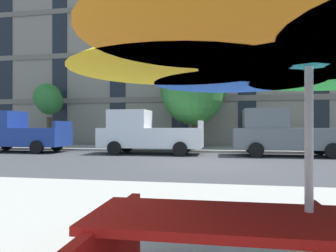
{
  "coord_description": "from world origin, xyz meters",
  "views": [
    {
      "loc": [
        0.64,
        -11.33,
        1.38
      ],
      "look_at": [
        -1.95,
        3.2,
        1.4
      ],
      "focal_mm": 33.07,
      "sensor_mm": 36.0,
      "label": 1
    }
  ],
  "objects_px": {
    "street_tree_middle": "(193,89)",
    "patio_umbrella": "(309,35)",
    "pickup_white": "(147,133)",
    "pickup_gray": "(284,134)",
    "street_tree_left": "(48,100)",
    "pickup_blue": "(17,133)"
  },
  "relations": [
    {
      "from": "pickup_white",
      "to": "pickup_gray",
      "type": "height_order",
      "value": "same"
    },
    {
      "from": "pickup_blue",
      "to": "patio_umbrella",
      "type": "xyz_separation_m",
      "value": [
        11.6,
        -12.7,
        1.0
      ]
    },
    {
      "from": "pickup_blue",
      "to": "pickup_white",
      "type": "height_order",
      "value": "same"
    },
    {
      "from": "pickup_blue",
      "to": "pickup_gray",
      "type": "xyz_separation_m",
      "value": [
        13.78,
        0.0,
        0.0
      ]
    },
    {
      "from": "street_tree_left",
      "to": "street_tree_middle",
      "type": "bearing_deg",
      "value": -2.79
    },
    {
      "from": "pickup_white",
      "to": "pickup_gray",
      "type": "distance_m",
      "value": 6.54
    },
    {
      "from": "pickup_blue",
      "to": "patio_umbrella",
      "type": "distance_m",
      "value": 17.23
    },
    {
      "from": "patio_umbrella",
      "to": "pickup_white",
      "type": "bearing_deg",
      "value": 108.96
    },
    {
      "from": "pickup_blue",
      "to": "street_tree_middle",
      "type": "height_order",
      "value": "street_tree_middle"
    },
    {
      "from": "pickup_gray",
      "to": "street_tree_middle",
      "type": "xyz_separation_m",
      "value": [
        -4.5,
        3.16,
        2.55
      ]
    },
    {
      "from": "pickup_white",
      "to": "pickup_gray",
      "type": "xyz_separation_m",
      "value": [
        6.54,
        0.0,
        0.0
      ]
    },
    {
      "from": "pickup_white",
      "to": "pickup_gray",
      "type": "relative_size",
      "value": 1.0
    },
    {
      "from": "pickup_white",
      "to": "pickup_gray",
      "type": "bearing_deg",
      "value": 0.0
    },
    {
      "from": "street_tree_middle",
      "to": "street_tree_left",
      "type": "bearing_deg",
      "value": 177.21
    },
    {
      "from": "pickup_white",
      "to": "street_tree_middle",
      "type": "relative_size",
      "value": 0.89
    },
    {
      "from": "pickup_gray",
      "to": "street_tree_left",
      "type": "distance_m",
      "value": 14.72
    },
    {
      "from": "pickup_blue",
      "to": "street_tree_middle",
      "type": "relative_size",
      "value": 0.89
    },
    {
      "from": "pickup_blue",
      "to": "pickup_gray",
      "type": "height_order",
      "value": "same"
    },
    {
      "from": "pickup_white",
      "to": "street_tree_middle",
      "type": "distance_m",
      "value": 4.54
    },
    {
      "from": "street_tree_middle",
      "to": "patio_umbrella",
      "type": "relative_size",
      "value": 1.63
    },
    {
      "from": "street_tree_middle",
      "to": "pickup_blue",
      "type": "bearing_deg",
      "value": -161.21
    },
    {
      "from": "street_tree_middle",
      "to": "patio_umbrella",
      "type": "distance_m",
      "value": 16.1
    }
  ]
}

